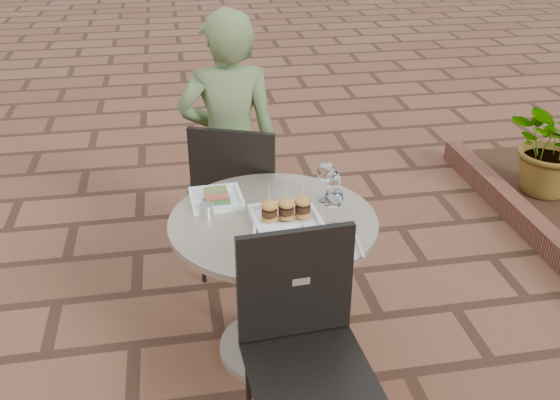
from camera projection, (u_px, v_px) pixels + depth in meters
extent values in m
plane|color=brown|center=(301.00, 325.00, 3.17)|extent=(60.00, 60.00, 0.00)
cylinder|color=gray|center=(274.00, 346.00, 3.01)|extent=(0.52, 0.52, 0.04)
cylinder|color=gray|center=(274.00, 291.00, 2.85)|extent=(0.08, 0.08, 0.70)
cylinder|color=tan|center=(273.00, 222.00, 2.68)|extent=(0.90, 0.90, 0.03)
cube|color=black|center=(243.00, 199.00, 3.43)|extent=(0.57, 0.57, 0.03)
cube|color=black|center=(232.00, 173.00, 3.14)|extent=(0.42, 0.19, 0.46)
cylinder|color=black|center=(284.00, 221.00, 3.67)|extent=(0.02, 0.02, 0.44)
cylinder|color=black|center=(222.00, 215.00, 3.73)|extent=(0.02, 0.02, 0.44)
cylinder|color=black|center=(270.00, 256.00, 3.34)|extent=(0.02, 0.02, 0.44)
cylinder|color=black|center=(202.00, 248.00, 3.41)|extent=(0.02, 0.02, 0.44)
cube|color=black|center=(309.00, 371.00, 2.26)|extent=(0.47, 0.47, 0.03)
cube|color=black|center=(295.00, 283.00, 2.31)|extent=(0.44, 0.06, 0.46)
cylinder|color=black|center=(249.00, 390.00, 2.49)|extent=(0.02, 0.02, 0.44)
cylinder|color=black|center=(339.00, 373.00, 2.57)|extent=(0.02, 0.02, 0.44)
imported|color=#506437|center=(230.00, 146.00, 3.35)|extent=(0.54, 0.36, 1.47)
cube|color=white|center=(216.00, 200.00, 2.81)|extent=(0.24, 0.24, 0.01)
cube|color=#CF5E49|center=(216.00, 194.00, 2.79)|extent=(0.10, 0.07, 0.03)
cube|color=#50652D|center=(216.00, 190.00, 2.78)|extent=(0.10, 0.07, 0.01)
cube|color=white|center=(286.00, 221.00, 2.64)|extent=(0.30, 0.30, 0.01)
cube|color=white|center=(280.00, 241.00, 2.50)|extent=(0.26, 0.26, 0.01)
ellipsoid|color=#DF5C70|center=(274.00, 246.00, 2.44)|extent=(0.04, 0.03, 0.02)
cylinder|color=white|center=(333.00, 226.00, 2.61)|extent=(0.06, 0.06, 0.00)
cylinder|color=white|center=(333.00, 217.00, 2.59)|extent=(0.01, 0.01, 0.08)
ellipsoid|color=white|center=(334.00, 198.00, 2.55)|extent=(0.08, 0.08, 0.10)
cylinder|color=white|center=(334.00, 200.00, 2.55)|extent=(0.06, 0.06, 0.04)
cylinder|color=white|center=(325.00, 199.00, 2.82)|extent=(0.07, 0.07, 0.00)
cylinder|color=white|center=(325.00, 191.00, 2.80)|extent=(0.01, 0.01, 0.08)
ellipsoid|color=white|center=(326.00, 172.00, 2.76)|extent=(0.08, 0.08, 0.10)
cylinder|color=white|center=(331.00, 204.00, 2.78)|extent=(0.06, 0.06, 0.00)
cylinder|color=white|center=(332.00, 196.00, 2.77)|extent=(0.01, 0.01, 0.07)
ellipsoid|color=white|center=(333.00, 180.00, 2.73)|extent=(0.07, 0.07, 0.09)
cylinder|color=silver|center=(206.00, 209.00, 2.70)|extent=(0.07, 0.07, 0.05)
cube|color=brown|center=(558.00, 251.00, 3.65)|extent=(0.12, 3.00, 0.15)
imported|color=#33662D|center=(554.00, 143.00, 4.20)|extent=(0.75, 0.69, 0.71)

